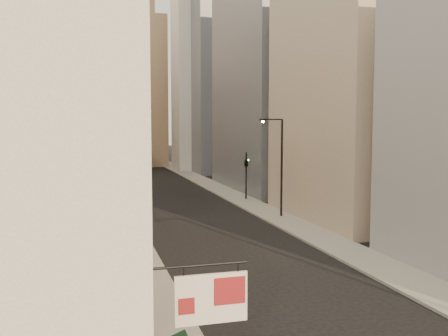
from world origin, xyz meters
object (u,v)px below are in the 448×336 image
white_tower (198,62)px  streetlamp_mid (279,162)px  traffic_light_right (246,163)px  clock_tower (126,74)px  traffic_light_left (119,172)px

white_tower → streetlamp_mid: 48.34m
traffic_light_right → clock_tower: bearing=-57.8°
white_tower → traffic_light_right: 39.13m
streetlamp_mid → traffic_light_left: (-12.77, 7.54, -1.25)m
clock_tower → traffic_light_left: (-5.11, -52.65, -14.11)m
streetlamp_mid → traffic_light_right: bearing=78.5°
clock_tower → streetlamp_mid: bearing=-82.8°
traffic_light_right → white_tower: bearing=-71.6°
white_tower → streetlamp_mid: (-3.34, -46.19, -13.84)m
white_tower → traffic_light_right: bearing=-94.7°
clock_tower → traffic_light_right: size_ratio=8.98×
clock_tower → white_tower: bearing=-51.8°
white_tower → traffic_light_left: size_ratio=8.30×
clock_tower → traffic_light_right: (8.01, -50.14, -13.71)m
white_tower → traffic_light_left: bearing=-112.6°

